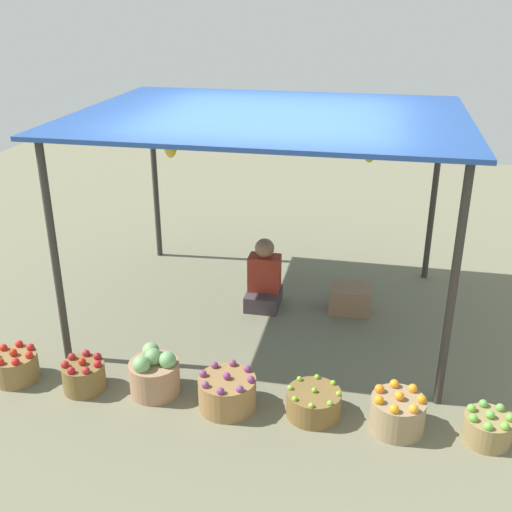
# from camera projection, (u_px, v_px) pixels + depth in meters

# --- Properties ---
(ground_plane) EXTENTS (14.00, 14.00, 0.00)m
(ground_plane) POSITION_uv_depth(u_px,v_px,m) (268.00, 312.00, 6.69)
(ground_plane) COLOR #737157
(market_stall_structure) EXTENTS (3.70, 2.83, 2.15)m
(market_stall_structure) POSITION_uv_depth(u_px,v_px,m) (270.00, 126.00, 5.89)
(market_stall_structure) COLOR #38332D
(market_stall_structure) RESTS_ON ground
(vendor_person) EXTENTS (0.36, 0.44, 0.78)m
(vendor_person) POSITION_uv_depth(u_px,v_px,m) (264.00, 281.00, 6.73)
(vendor_person) COLOR #41363B
(vendor_person) RESTS_ON ground
(basket_red_tomatoes) EXTENTS (0.39, 0.39, 0.31)m
(basket_red_tomatoes) POSITION_uv_depth(u_px,v_px,m) (16.00, 366.00, 5.49)
(basket_red_tomatoes) COLOR olive
(basket_red_tomatoes) RESTS_ON ground
(basket_red_apples) EXTENTS (0.37, 0.37, 0.31)m
(basket_red_apples) POSITION_uv_depth(u_px,v_px,m) (84.00, 375.00, 5.36)
(basket_red_apples) COLOR brown
(basket_red_apples) RESTS_ON ground
(basket_cabbages) EXTENTS (0.43, 0.43, 0.43)m
(basket_cabbages) POSITION_uv_depth(u_px,v_px,m) (154.00, 374.00, 5.30)
(basket_cabbages) COLOR #A77D5C
(basket_cabbages) RESTS_ON ground
(basket_purple_onions) EXTENTS (0.48, 0.48, 0.33)m
(basket_purple_onions) POSITION_uv_depth(u_px,v_px,m) (227.00, 392.00, 5.12)
(basket_purple_onions) COLOR olive
(basket_purple_onions) RESTS_ON ground
(basket_limes) EXTENTS (0.45, 0.45, 0.26)m
(basket_limes) POSITION_uv_depth(u_px,v_px,m) (314.00, 403.00, 5.04)
(basket_limes) COLOR brown
(basket_limes) RESTS_ON ground
(basket_oranges) EXTENTS (0.43, 0.43, 0.35)m
(basket_oranges) POSITION_uv_depth(u_px,v_px,m) (397.00, 413.00, 4.86)
(basket_oranges) COLOR #9B825E
(basket_oranges) RESTS_ON ground
(basket_green_apples) EXTENTS (0.37, 0.37, 0.28)m
(basket_green_apples) POSITION_uv_depth(u_px,v_px,m) (488.00, 428.00, 4.74)
(basket_green_apples) COLOR #987E4E
(basket_green_apples) RESTS_ON ground
(wooden_crate_near_vendor) EXTENTS (0.44, 0.35, 0.28)m
(wooden_crate_near_vendor) POSITION_uv_depth(u_px,v_px,m) (350.00, 299.00, 6.68)
(wooden_crate_near_vendor) COLOR #8E6A4F
(wooden_crate_near_vendor) RESTS_ON ground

